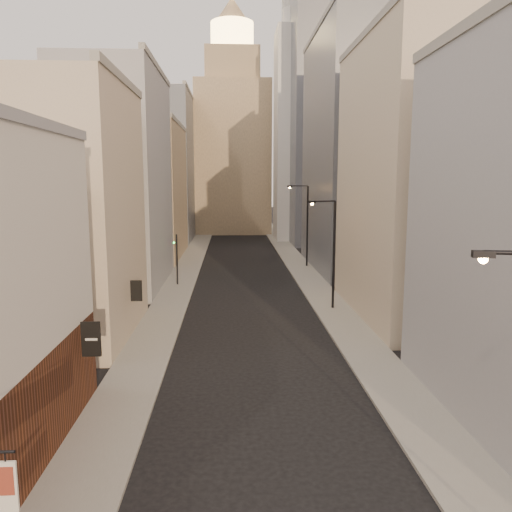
{
  "coord_description": "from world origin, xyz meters",
  "views": [
    {
      "loc": [
        -1.44,
        -6.28,
        10.17
      ],
      "look_at": [
        -0.02,
        22.15,
        5.79
      ],
      "focal_mm": 35.0,
      "sensor_mm": 36.0,
      "label": 1
    }
  ],
  "objects": [
    {
      "name": "right_bldg_wingrid",
      "position": [
        12.0,
        50.0,
        13.0
      ],
      "size": [
        8.0,
        20.0,
        26.0
      ],
      "primitive_type": "cube",
      "color": "gray",
      "rests_on": "ground"
    },
    {
      "name": "left_bldg_tan",
      "position": [
        -12.0,
        60.0,
        8.5
      ],
      "size": [
        8.0,
        18.0,
        17.0
      ],
      "primitive_type": "cube",
      "color": "#8C775B",
      "rests_on": "ground"
    },
    {
      "name": "sidewalk_right",
      "position": [
        6.5,
        55.0,
        0.07
      ],
      "size": [
        3.0,
        140.0,
        0.15
      ],
      "primitive_type": "cube",
      "color": "gray",
      "rests_on": "ground"
    },
    {
      "name": "streetlamp_mid",
      "position": [
        6.32,
        31.67,
        4.91
      ],
      "size": [
        2.22,
        0.69,
        8.59
      ],
      "rotation": [
        0.0,
        0.0,
        0.23
      ],
      "color": "black",
      "rests_on": "ground"
    },
    {
      "name": "left_bldg_grey",
      "position": [
        -12.0,
        42.0,
        10.0
      ],
      "size": [
        8.0,
        16.0,
        20.0
      ],
      "primitive_type": "cube",
      "color": "#9D9EA2",
      "rests_on": "ground"
    },
    {
      "name": "streetlamp_far",
      "position": [
        7.16,
        51.12,
        5.43
      ],
      "size": [
        2.46,
        0.75,
        9.5
      ],
      "rotation": [
        0.0,
        0.0,
        -0.22
      ],
      "color": "black",
      "rests_on": "ground"
    },
    {
      "name": "white_tower",
      "position": [
        10.0,
        78.0,
        18.61
      ],
      "size": [
        8.0,
        8.0,
        41.5
      ],
      "color": "silver",
      "rests_on": "ground"
    },
    {
      "name": "left_bldg_wingrid",
      "position": [
        -12.0,
        80.0,
        12.0
      ],
      "size": [
        8.0,
        20.0,
        24.0
      ],
      "primitive_type": "cube",
      "color": "gray",
      "rests_on": "ground"
    },
    {
      "name": "highrise",
      "position": [
        18.0,
        78.0,
        25.66
      ],
      "size": [
        21.0,
        23.0,
        51.2
      ],
      "color": "gray",
      "rests_on": "ground"
    },
    {
      "name": "clock_tower",
      "position": [
        -1.0,
        92.0,
        17.63
      ],
      "size": [
        14.0,
        14.0,
        44.9
      ],
      "color": "#8C775B",
      "rests_on": "ground"
    },
    {
      "name": "sidewalk_left",
      "position": [
        -6.5,
        55.0,
        0.07
      ],
      "size": [
        3.0,
        140.0,
        0.15
      ],
      "primitive_type": "cube",
      "color": "gray",
      "rests_on": "ground"
    },
    {
      "name": "right_bldg_beige",
      "position": [
        12.0,
        30.0,
        10.0
      ],
      "size": [
        8.0,
        16.0,
        20.0
      ],
      "primitive_type": "cube",
      "color": "#BEAC92",
      "rests_on": "ground"
    },
    {
      "name": "left_bldg_beige",
      "position": [
        -12.0,
        26.0,
        8.0
      ],
      "size": [
        8.0,
        12.0,
        16.0
      ],
      "primitive_type": "cube",
      "color": "#BEAC92",
      "rests_on": "ground"
    },
    {
      "name": "traffic_light_left",
      "position": [
        -6.66,
        41.23,
        3.41
      ],
      "size": [
        0.53,
        0.41,
        5.0
      ],
      "rotation": [
        0.0,
        0.0,
        3.28
      ],
      "color": "black",
      "rests_on": "ground"
    }
  ]
}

